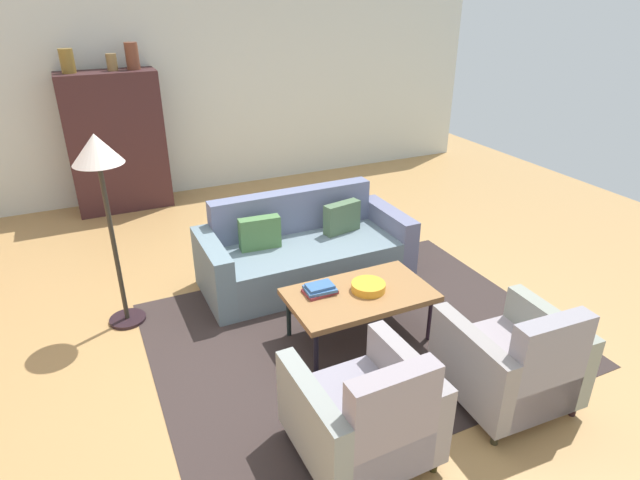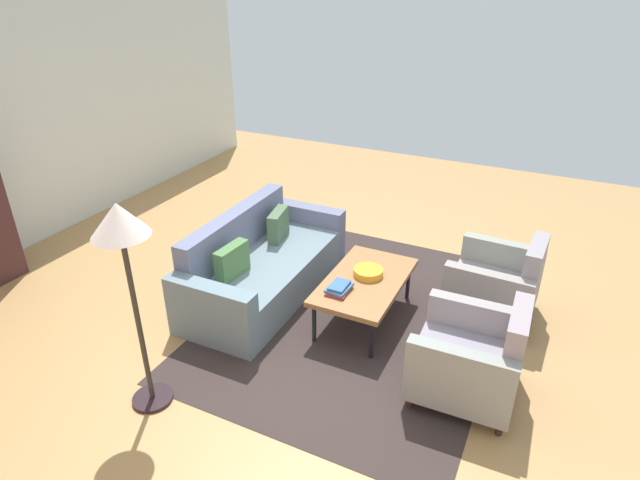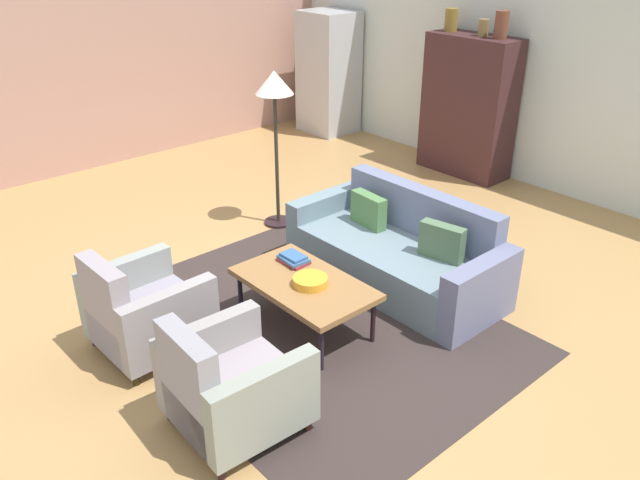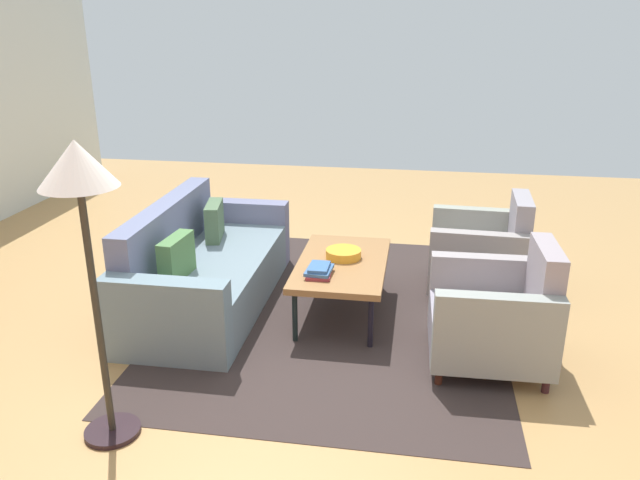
{
  "view_description": "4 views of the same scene",
  "coord_description": "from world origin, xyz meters",
  "px_view_note": "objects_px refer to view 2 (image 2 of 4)",
  "views": [
    {
      "loc": [
        -1.54,
        -3.68,
        2.74
      ],
      "look_at": [
        0.27,
        0.2,
        0.7
      ],
      "focal_mm": 29.81,
      "sensor_mm": 36.0,
      "label": 1
    },
    {
      "loc": [
        -3.7,
        -1.88,
        3.1
      ],
      "look_at": [
        0.45,
        0.13,
        0.71
      ],
      "focal_mm": 29.75,
      "sensor_mm": 36.0,
      "label": 2
    },
    {
      "loc": [
        3.89,
        -3.32,
        3.14
      ],
      "look_at": [
        0.24,
        -0.11,
        0.69
      ],
      "focal_mm": 36.26,
      "sensor_mm": 36.0,
      "label": 3
    },
    {
      "loc": [
        -4.2,
        -0.96,
        2.29
      ],
      "look_at": [
        0.19,
        -0.24,
        0.68
      ],
      "focal_mm": 34.84,
      "sensor_mm": 36.0,
      "label": 4
    }
  ],
  "objects_px": {
    "couch": "(259,266)",
    "floor_lamp": "(122,240)",
    "book_stack": "(339,288)",
    "armchair_right": "(500,287)",
    "fruit_bowl": "(368,272)",
    "coffee_table": "(365,283)",
    "armchair_left": "(475,360)"
  },
  "relations": [
    {
      "from": "armchair_right",
      "to": "floor_lamp",
      "type": "height_order",
      "value": "floor_lamp"
    },
    {
      "from": "couch",
      "to": "floor_lamp",
      "type": "distance_m",
      "value": 2.12
    },
    {
      "from": "armchair_left",
      "to": "book_stack",
      "type": "distance_m",
      "value": 1.34
    },
    {
      "from": "fruit_bowl",
      "to": "armchair_left",
      "type": "bearing_deg",
      "value": -120.19
    },
    {
      "from": "coffee_table",
      "to": "armchair_left",
      "type": "distance_m",
      "value": 1.31
    },
    {
      "from": "coffee_table",
      "to": "fruit_bowl",
      "type": "height_order",
      "value": "fruit_bowl"
    },
    {
      "from": "armchair_left",
      "to": "fruit_bowl",
      "type": "bearing_deg",
      "value": 58.44
    },
    {
      "from": "armchair_right",
      "to": "couch",
      "type": "bearing_deg",
      "value": 106.81
    },
    {
      "from": "couch",
      "to": "floor_lamp",
      "type": "bearing_deg",
      "value": 2.17
    },
    {
      "from": "armchair_left",
      "to": "armchair_right",
      "type": "relative_size",
      "value": 1.0
    },
    {
      "from": "coffee_table",
      "to": "armchair_left",
      "type": "height_order",
      "value": "armchair_left"
    },
    {
      "from": "book_stack",
      "to": "armchair_right",
      "type": "bearing_deg",
      "value": -55.37
    },
    {
      "from": "couch",
      "to": "coffee_table",
      "type": "relative_size",
      "value": 1.75
    },
    {
      "from": "couch",
      "to": "book_stack",
      "type": "xyz_separation_m",
      "value": [
        -0.3,
        -1.05,
        0.2
      ]
    },
    {
      "from": "armchair_right",
      "to": "fruit_bowl",
      "type": "distance_m",
      "value": 1.28
    },
    {
      "from": "armchair_left",
      "to": "couch",
      "type": "bearing_deg",
      "value": 74.37
    },
    {
      "from": "couch",
      "to": "coffee_table",
      "type": "height_order",
      "value": "couch"
    },
    {
      "from": "coffee_table",
      "to": "fruit_bowl",
      "type": "bearing_deg",
      "value": -0.0
    },
    {
      "from": "armchair_right",
      "to": "coffee_table",
      "type": "bearing_deg",
      "value": 119.67
    },
    {
      "from": "couch",
      "to": "armchair_right",
      "type": "xyz_separation_m",
      "value": [
        0.6,
        -2.35,
        0.06
      ]
    },
    {
      "from": "floor_lamp",
      "to": "couch",
      "type": "bearing_deg",
      "value": 2.42
    },
    {
      "from": "coffee_table",
      "to": "floor_lamp",
      "type": "relative_size",
      "value": 0.7
    },
    {
      "from": "coffee_table",
      "to": "floor_lamp",
      "type": "distance_m",
      "value": 2.34
    },
    {
      "from": "fruit_bowl",
      "to": "couch",
      "type": "bearing_deg",
      "value": 93.88
    },
    {
      "from": "coffee_table",
      "to": "fruit_bowl",
      "type": "distance_m",
      "value": 0.11
    },
    {
      "from": "armchair_left",
      "to": "armchair_right",
      "type": "height_order",
      "value": "same"
    },
    {
      "from": "couch",
      "to": "book_stack",
      "type": "relative_size",
      "value": 7.73
    },
    {
      "from": "fruit_bowl",
      "to": "floor_lamp",
      "type": "height_order",
      "value": "floor_lamp"
    },
    {
      "from": "coffee_table",
      "to": "book_stack",
      "type": "height_order",
      "value": "book_stack"
    },
    {
      "from": "couch",
      "to": "book_stack",
      "type": "bearing_deg",
      "value": 73.71
    },
    {
      "from": "armchair_left",
      "to": "floor_lamp",
      "type": "xyz_separation_m",
      "value": [
        -1.18,
        2.28,
        1.1
      ]
    },
    {
      "from": "coffee_table",
      "to": "armchair_left",
      "type": "relative_size",
      "value": 1.36
    }
  ]
}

